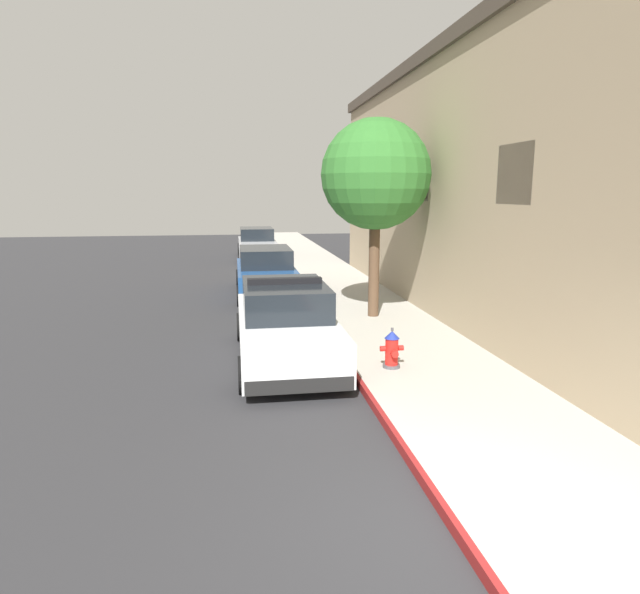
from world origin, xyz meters
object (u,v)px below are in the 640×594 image
parked_car_dark_far (257,244)px  fire_hydrant (392,349)px  police_cruiser (286,324)px  street_tree (376,175)px  parked_car_silver_ahead (266,273)px

parked_car_dark_far → fire_hydrant: bearing=-84.8°
parked_car_dark_far → police_cruiser: bearing=-90.5°
fire_hydrant → street_tree: street_tree is taller
police_cruiser → fire_hydrant: size_ratio=6.37×
fire_hydrant → parked_car_dark_far: bearing=95.2°
police_cruiser → street_tree: 5.05m
parked_car_dark_far → street_tree: bearing=-80.4°
fire_hydrant → street_tree: (0.75, 4.30, 3.29)m
street_tree → police_cruiser: bearing=-130.3°
police_cruiser → parked_car_silver_ahead: bearing=89.9°
parked_car_silver_ahead → parked_car_dark_far: (0.13, 10.34, 0.00)m
street_tree → parked_car_silver_ahead: bearing=121.6°
police_cruiser → fire_hydrant: bearing=-33.4°
parked_car_silver_ahead → parked_car_dark_far: same height
fire_hydrant → street_tree: bearing=80.2°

